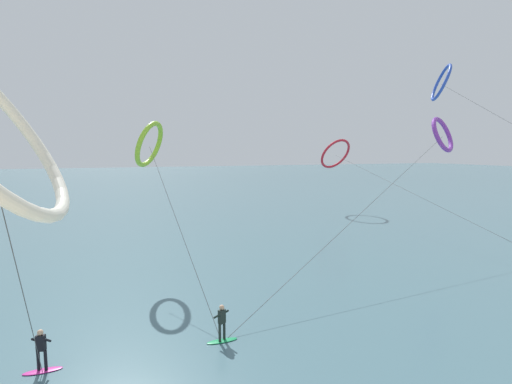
% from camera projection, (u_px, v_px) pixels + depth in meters
% --- Properties ---
extents(sea_water, '(400.00, 200.00, 0.08)m').
position_uv_depth(sea_water, '(146.00, 182.00, 102.96)').
color(sea_water, '#476B75').
rests_on(sea_water, ground).
extents(surfer_emerald, '(1.40, 0.70, 1.70)m').
position_uv_depth(surfer_emerald, '(222.00, 326.00, 16.93)').
color(surfer_emerald, '#199351').
rests_on(surfer_emerald, ground).
extents(surfer_magenta, '(1.40, 0.65, 1.70)m').
position_uv_depth(surfer_magenta, '(42.00, 353.00, 14.60)').
color(surfer_magenta, '#CC288E').
rests_on(surfer_magenta, ground).
extents(kite_cobalt, '(4.11, 31.23, 19.14)m').
position_uv_depth(kite_cobalt, '(441.00, 83.00, 46.52)').
color(kite_cobalt, '#2647B7').
rests_on(kite_cobalt, ground).
extents(kite_crimson, '(5.59, 38.06, 10.24)m').
position_uv_depth(kite_crimson, '(336.00, 154.00, 53.18)').
color(kite_crimson, red).
rests_on(kite_crimson, ground).
extents(kite_lime, '(3.38, 13.64, 10.66)m').
position_uv_depth(kite_lime, '(149.00, 144.00, 26.35)').
color(kite_lime, '#8CC62D').
rests_on(kite_lime, ground).
extents(kite_violet, '(26.16, 12.85, 11.75)m').
position_uv_depth(kite_violet, '(442.00, 135.00, 34.90)').
color(kite_violet, purple).
rests_on(kite_violet, ground).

